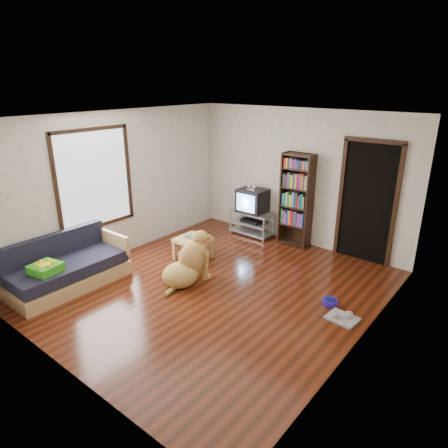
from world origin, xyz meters
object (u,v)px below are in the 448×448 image
Objects in this scene: coffee_table at (193,244)px; dog at (188,264)px; bookshelf at (297,195)px; dog_bowl at (330,302)px; grey_rag at (342,318)px; green_cushion at (46,268)px; tv_stand at (252,222)px; crt_tv at (253,200)px; sofa at (68,270)px; laptop at (192,238)px.

coffee_table is 0.89m from dog.
bookshelf reaches higher than dog.
dog_bowl reaches higher than grey_rag.
grey_rag is at bearing 20.31° from green_cushion.
coffee_table is at bearing 128.39° from dog.
tv_stand is 1.55× the size of crt_tv.
sofa reaches higher than coffee_table.
crt_tv is 3.81m from sofa.
laptop is at bearing -90.00° from coffee_table.
tv_stand is 0.85× the size of dog.
dog is at bearing -74.44° from laptop.
coffee_table is at bearing 62.25° from green_cushion.
laptop is at bearing -94.20° from tv_stand.
coffee_table is at bearing 176.76° from grey_rag.
sofa is (-3.78, -1.79, 0.25)m from grey_rag.
dog_bowl is 0.12× the size of bookshelf.
green_cushion is 4.13m from tv_stand.
sofa is at bearing -149.63° from dog_bowl.
bookshelf is at bearing 77.98° from dog.
laptop is 1.34× the size of dog_bowl.
tv_stand is (-2.50, 1.59, 0.23)m from dog_bowl.
crt_tv reaches higher than sofa.
laptop reaches higher than dog_bowl.
bookshelf reaches higher than sofa.
laptop is 0.13m from coffee_table.
grey_rag is at bearing 25.32° from sofa.
dog is at bearing 41.90° from green_cushion.
bookshelf reaches higher than coffee_table.
coffee_table reaches higher than grey_rag.
green_cushion reaches higher than grey_rag.
green_cushion is 1.30× the size of laptop.
bookshelf is 1.70× the size of dog.
dog reaches higher than dog_bowl.
bookshelf is at bearing 58.74° from coffee_table.
bookshelf is at bearing 5.63° from tv_stand.
tv_stand is at bearing 74.98° from sofa.
laptop is 1.77m from crt_tv.
coffee_table is (-0.13, -1.68, 0.01)m from tv_stand.
tv_stand is at bearing 61.73° from laptop.
grey_rag is 2.45m from dog.
dog_bowl is 3.06m from crt_tv.
tv_stand is at bearing 85.72° from coffee_table.
sofa reaches higher than dog_bowl.
coffee_table is (-1.08, -1.77, -0.72)m from bookshelf.
grey_rag is at bearing -33.65° from crt_tv.
sofa is (-1.92, -3.72, -0.74)m from bookshelf.
bookshelf reaches higher than grey_rag.
green_cushion is 0.96× the size of grey_rag.
dog_bowl is at bearing 25.41° from green_cushion.
dog is (-0.53, -2.47, -0.68)m from bookshelf.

